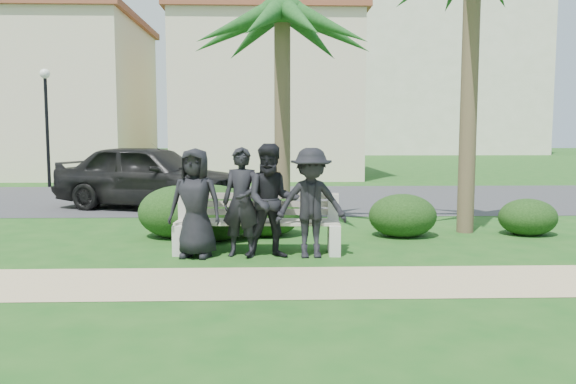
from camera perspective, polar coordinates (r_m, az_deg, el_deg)
name	(u,v)px	position (r m, az deg, el deg)	size (l,w,h in m)	color
ground	(325,253)	(9.06, 3.75, -6.18)	(160.00, 160.00, 0.00)	#174A15
footpath	(338,282)	(7.32, 5.13, -9.07)	(30.00, 1.60, 0.01)	tan
asphalt_street	(299,198)	(16.95, 1.14, -0.62)	(160.00, 8.00, 0.01)	#2D2D30
stucco_bldg_left	(32,98)	(29.10, -24.60, 8.72)	(10.40, 8.40, 7.30)	beige
stucco_bldg_right	(267,98)	(26.89, -2.12, 9.52)	(8.40, 8.40, 7.30)	beige
hotel_tower	(403,33)	(66.54, 11.56, 15.56)	(26.00, 18.00, 37.30)	beige
street_lamp	(46,106)	(22.38, -23.35, 7.99)	(0.36, 0.36, 4.29)	black
park_bench	(258,227)	(9.00, -3.12, -3.58)	(2.64, 0.72, 0.91)	#9F9685
man_a	(195,203)	(8.72, -9.38, -1.11)	(0.82, 0.54, 1.68)	black
man_b	(242,202)	(8.68, -4.69, -1.03)	(0.62, 0.41, 1.70)	black
man_c	(272,201)	(8.55, -1.64, -0.93)	(0.85, 0.66, 1.75)	black
man_d	(311,203)	(8.59, 2.37, -1.12)	(1.09, 0.63, 1.69)	black
hedge_a	(179,210)	(10.59, -10.98, -1.84)	(1.51, 1.25, 0.99)	black
hedge_b	(212,211)	(10.19, -7.72, -1.97)	(1.57, 1.30, 1.03)	black
hedge_c	(265,213)	(10.54, -2.30, -2.10)	(1.33, 1.10, 0.87)	black
hedge_e	(403,214)	(10.66, 11.56, -2.25)	(1.26, 1.04, 0.82)	black
hedge_f	(528,216)	(11.54, 23.19, -2.27)	(1.09, 0.90, 0.71)	black
palm_left	(282,14)	(11.57, -0.59, 17.67)	(3.00, 3.00, 5.22)	brown
car_a	(150,176)	(14.90, -13.80, 1.59)	(1.98, 4.93, 1.68)	black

